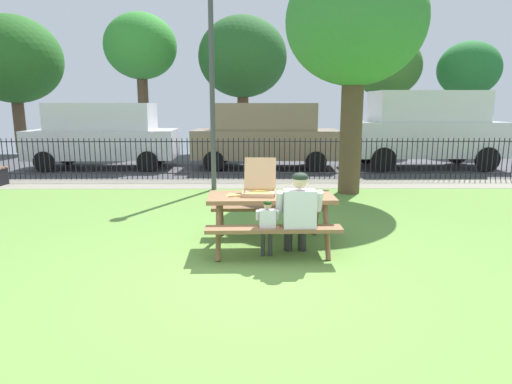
{
  "coord_description": "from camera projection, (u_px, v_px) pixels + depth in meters",
  "views": [
    {
      "loc": [
        0.1,
        -4.86,
        2.05
      ],
      "look_at": [
        0.15,
        1.63,
        0.75
      ],
      "focal_mm": 30.83,
      "sensor_mm": 36.0,
      "label": 1
    }
  ],
  "objects": [
    {
      "name": "parked_car_left",
      "position": [
        266.0,
        134.0,
        14.17
      ],
      "size": [
        4.69,
        2.15,
        2.08
      ],
      "color": "#997D62",
      "rests_on": "ground"
    },
    {
      "name": "far_tree_midright",
      "position": [
        387.0,
        68.0,
        18.37
      ],
      "size": [
        2.8,
        2.8,
        4.85
      ],
      "color": "brown",
      "rests_on": "ground"
    },
    {
      "name": "lamp_post_walkway",
      "position": [
        212.0,
        72.0,
        10.19
      ],
      "size": [
        0.28,
        0.28,
        4.64
      ],
      "color": "#4C4C51",
      "rests_on": "ground"
    },
    {
      "name": "street_asphalt",
      "position": [
        250.0,
        164.0,
        15.23
      ],
      "size": [
        28.0,
        6.22,
        0.01
      ],
      "primitive_type": "cube",
      "color": "#424247"
    },
    {
      "name": "child_at_table",
      "position": [
        267.0,
        223.0,
        5.81
      ],
      "size": [
        0.31,
        0.3,
        0.82
      ],
      "color": "#3B3B3B",
      "rests_on": "ground"
    },
    {
      "name": "cobblestone_walkway",
      "position": [
        249.0,
        184.0,
        11.49
      ],
      "size": [
        28.0,
        1.4,
        0.01
      ],
      "primitive_type": "cube",
      "color": "gray"
    },
    {
      "name": "pizza_slice_on_table",
      "position": [
        233.0,
        195.0,
        6.27
      ],
      "size": [
        0.23,
        0.28,
        0.02
      ],
      "color": "#EACF57",
      "rests_on": "picnic_table_foreground"
    },
    {
      "name": "far_tree_left",
      "position": [
        13.0,
        60.0,
        18.19
      ],
      "size": [
        3.95,
        3.95,
        5.64
      ],
      "color": "brown",
      "rests_on": "ground"
    },
    {
      "name": "adult_at_table",
      "position": [
        299.0,
        211.0,
        5.83
      ],
      "size": [
        0.61,
        0.6,
        1.19
      ],
      "color": "#2F2F2F",
      "rests_on": "ground"
    },
    {
      "name": "far_tree_right",
      "position": [
        469.0,
        71.0,
        18.42
      ],
      "size": [
        2.55,
        2.55,
        4.63
      ],
      "color": "brown",
      "rests_on": "ground"
    },
    {
      "name": "far_tree_center",
      "position": [
        243.0,
        58.0,
        18.24
      ],
      "size": [
        3.67,
        3.67,
        5.62
      ],
      "color": "brown",
      "rests_on": "ground"
    },
    {
      "name": "tree_midground_left",
      "position": [
        355.0,
        24.0,
        9.62
      ],
      "size": [
        3.08,
        3.08,
        5.21
      ],
      "color": "brown",
      "rests_on": "ground"
    },
    {
      "name": "parked_car_center",
      "position": [
        425.0,
        128.0,
        14.17
      ],
      "size": [
        4.72,
        2.12,
        2.46
      ],
      "color": "white",
      "rests_on": "ground"
    },
    {
      "name": "pizza_box_open",
      "position": [
        259.0,
        187.0,
        6.39
      ],
      "size": [
        0.51,
        0.59,
        0.5
      ],
      "color": "tan",
      "rests_on": "picnic_table_foreground"
    },
    {
      "name": "picnic_table_foreground",
      "position": [
        271.0,
        207.0,
        6.32
      ],
      "size": [
        1.83,
        1.52,
        0.79
      ],
      "color": "brown",
      "rests_on": "ground"
    },
    {
      "name": "iron_fence_streetside",
      "position": [
        249.0,
        159.0,
        12.07
      ],
      "size": [
        22.3,
        0.03,
        1.14
      ],
      "color": "black",
      "rests_on": "ground"
    },
    {
      "name": "far_tree_midleft",
      "position": [
        141.0,
        48.0,
        18.13
      ],
      "size": [
        2.97,
        2.97,
        5.73
      ],
      "color": "brown",
      "rests_on": "ground"
    },
    {
      "name": "ground",
      "position": [
        246.0,
        241.0,
        6.71
      ],
      "size": [
        28.0,
        11.16,
        0.02
      ],
      "primitive_type": "cube",
      "color": "#67933F"
    },
    {
      "name": "parked_car_far_left",
      "position": [
        104.0,
        134.0,
        14.13
      ],
      "size": [
        4.64,
        2.04,
        2.08
      ],
      "color": "silver",
      "rests_on": "ground"
    }
  ]
}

